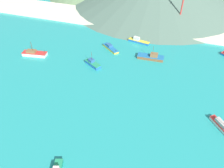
# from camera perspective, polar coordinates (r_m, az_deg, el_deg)

# --- Properties ---
(ground) EXTENTS (260.00, 280.00, 0.50)m
(ground) POSITION_cam_1_polar(r_m,az_deg,el_deg) (64.50, 1.92, -8.65)
(ground) COLOR teal
(fishing_boat_0) EXTENTS (10.61, 3.80, 5.77)m
(fishing_boat_0) POSITION_cam_1_polar(r_m,az_deg,el_deg) (89.10, 10.19, 7.00)
(fishing_boat_0) COLOR brown
(fishing_boat_0) RESTS_ON ground
(fishing_boat_2) EXTENTS (10.39, 4.78, 6.18)m
(fishing_boat_2) POSITION_cam_1_polar(r_m,az_deg,el_deg) (95.39, -19.68, 7.53)
(fishing_boat_2) COLOR silver
(fishing_boat_2) RESTS_ON ground
(fishing_boat_3) EXTENTS (7.65, 8.98, 4.46)m
(fishing_boat_3) POSITION_cam_1_polar(r_m,az_deg,el_deg) (67.78, 27.14, -10.20)
(fishing_boat_3) COLOR silver
(fishing_boat_3) RESTS_ON ground
(fishing_boat_4) EXTENTS (7.53, 5.70, 5.79)m
(fishing_boat_4) POSITION_cam_1_polar(r_m,az_deg,el_deg) (84.22, -5.09, 5.40)
(fishing_boat_4) COLOR #1E5BA8
(fishing_boat_4) RESTS_ON ground
(fishing_boat_8) EXTENTS (8.75, 7.56, 1.89)m
(fishing_boat_8) POSITION_cam_1_polar(r_m,az_deg,el_deg) (94.44, -0.41, 9.47)
(fishing_boat_8) COLOR gold
(fishing_boat_8) RESTS_ON ground
(fishing_boat_10) EXTENTS (10.07, 3.65, 2.51)m
(fishing_boat_10) POSITION_cam_1_polar(r_m,az_deg,el_deg) (100.27, 6.93, 11.16)
(fishing_boat_10) COLOR #1E5BA8
(fishing_boat_10) RESTS_ON ground
(beach_strip) EXTENTS (247.00, 22.21, 1.20)m
(beach_strip) POSITION_cam_1_polar(r_m,az_deg,el_deg) (117.51, 11.84, 14.88)
(beach_strip) COLOR beige
(beach_strip) RESTS_ON ground
(radio_tower) EXTENTS (2.59, 2.07, 25.92)m
(radio_tower) POSITION_cam_1_polar(r_m,az_deg,el_deg) (113.58, 18.11, 19.87)
(radio_tower) COLOR #B7332D
(radio_tower) RESTS_ON ground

